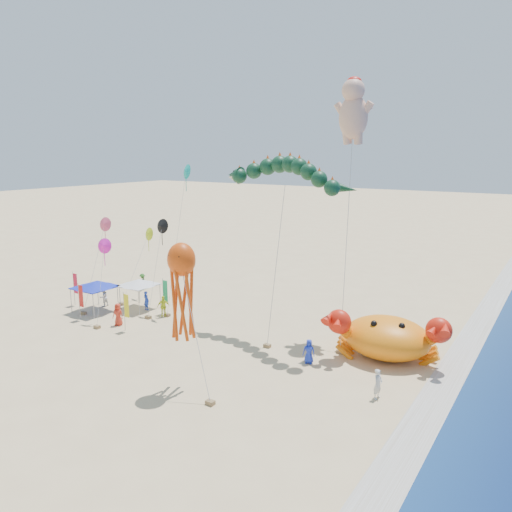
{
  "coord_description": "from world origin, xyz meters",
  "views": [
    {
      "loc": [
        17.58,
        -28.55,
        14.09
      ],
      "look_at": [
        -2.0,
        2.0,
        6.5
      ],
      "focal_mm": 35.0,
      "sensor_mm": 36.0,
      "label": 1
    }
  ],
  "objects_px": {
    "crab_inflatable": "(386,336)",
    "canopy_white": "(139,283)",
    "octopus_kite": "(182,284)",
    "cherub_kite": "(353,109)",
    "canopy_blue": "(95,285)",
    "dragon_kite": "(283,178)"
  },
  "relations": [
    {
      "from": "crab_inflatable",
      "to": "canopy_white",
      "type": "xyz_separation_m",
      "value": [
        -22.61,
        -1.28,
        0.87
      ]
    },
    {
      "from": "octopus_kite",
      "to": "crab_inflatable",
      "type": "bearing_deg",
      "value": 50.23
    },
    {
      "from": "crab_inflatable",
      "to": "cherub_kite",
      "type": "relative_size",
      "value": 0.42
    },
    {
      "from": "cherub_kite",
      "to": "canopy_blue",
      "type": "bearing_deg",
      "value": -159.2
    },
    {
      "from": "crab_inflatable",
      "to": "canopy_white",
      "type": "distance_m",
      "value": 22.66
    },
    {
      "from": "canopy_blue",
      "to": "canopy_white",
      "type": "bearing_deg",
      "value": 44.08
    },
    {
      "from": "dragon_kite",
      "to": "canopy_blue",
      "type": "height_order",
      "value": "dragon_kite"
    },
    {
      "from": "crab_inflatable",
      "to": "octopus_kite",
      "type": "distance_m",
      "value": 14.88
    },
    {
      "from": "cherub_kite",
      "to": "octopus_kite",
      "type": "xyz_separation_m",
      "value": [
        -4.33,
        -14.73,
        -10.72
      ]
    },
    {
      "from": "canopy_blue",
      "to": "cherub_kite",
      "type": "bearing_deg",
      "value": 20.8
    },
    {
      "from": "crab_inflatable",
      "to": "cherub_kite",
      "type": "bearing_deg",
      "value": 139.9
    },
    {
      "from": "canopy_blue",
      "to": "dragon_kite",
      "type": "bearing_deg",
      "value": 13.27
    },
    {
      "from": "cherub_kite",
      "to": "canopy_blue",
      "type": "xyz_separation_m",
      "value": [
        -20.68,
        -7.85,
        -14.75
      ]
    },
    {
      "from": "crab_inflatable",
      "to": "canopy_blue",
      "type": "height_order",
      "value": "crab_inflatable"
    },
    {
      "from": "dragon_kite",
      "to": "canopy_blue",
      "type": "bearing_deg",
      "value": -166.73
    },
    {
      "from": "octopus_kite",
      "to": "canopy_white",
      "type": "height_order",
      "value": "octopus_kite"
    },
    {
      "from": "cherub_kite",
      "to": "octopus_kite",
      "type": "height_order",
      "value": "cherub_kite"
    },
    {
      "from": "crab_inflatable",
      "to": "canopy_blue",
      "type": "relative_size",
      "value": 2.31
    },
    {
      "from": "octopus_kite",
      "to": "canopy_blue",
      "type": "distance_m",
      "value": 18.19
    },
    {
      "from": "octopus_kite",
      "to": "canopy_white",
      "type": "distance_m",
      "value": 17.1
    },
    {
      "from": "octopus_kite",
      "to": "canopy_blue",
      "type": "relative_size",
      "value": 2.53
    },
    {
      "from": "cherub_kite",
      "to": "canopy_blue",
      "type": "height_order",
      "value": "cherub_kite"
    }
  ]
}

